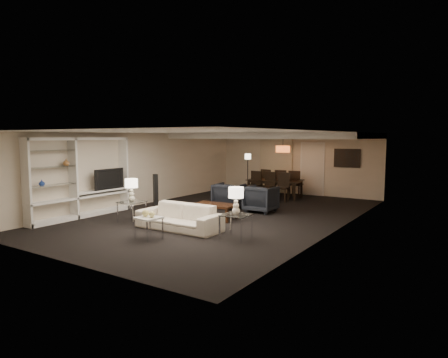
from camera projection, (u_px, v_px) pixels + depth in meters
floor at (224, 215)px, 12.14m from camera, size 11.00×11.00×0.00m
ceiling at (224, 132)px, 11.88m from camera, size 7.00×11.00×0.02m
wall_back at (296, 164)px, 16.58m from camera, size 7.00×0.02×2.50m
wall_front at (62, 197)px, 7.44m from camera, size 7.00×0.02×2.50m
wall_left at (140, 169)px, 13.92m from camera, size 0.02×11.00×2.50m
wall_right at (339, 181)px, 10.10m from camera, size 0.02×11.00×2.50m
ceiling_soffit at (276, 136)px, 14.80m from camera, size 7.00×4.00×0.20m
curtains at (276, 164)px, 17.01m from camera, size 1.50×0.12×2.40m
door at (312, 169)px, 16.19m from camera, size 0.90×0.05×2.10m
painting at (347, 158)px, 15.37m from camera, size 0.95×0.04×0.65m
media_unit at (81, 178)px, 11.66m from camera, size 0.38×3.40×2.35m
pendant_light at (283, 149)px, 14.68m from camera, size 0.52×0.52×0.24m
sofa at (179, 217)px, 10.17m from camera, size 2.25×0.90×0.66m
coffee_table at (215, 211)px, 11.51m from camera, size 1.28×0.81×0.44m
armchair_left at (229, 196)px, 13.24m from camera, size 1.00×1.02×0.84m
armchair_right at (261, 199)px, 12.58m from camera, size 0.91×0.94×0.84m
side_table_left at (132, 212)px, 11.11m from camera, size 0.65×0.65×0.58m
side_table_right at (236, 227)px, 9.25m from camera, size 0.66×0.66×0.58m
table_lamp_left at (131, 190)px, 11.04m from camera, size 0.38×0.38×0.64m
table_lamp_right at (236, 201)px, 9.19m from camera, size 0.36×0.36×0.64m
marble_table at (149, 228)px, 9.27m from camera, size 0.58×0.58×0.51m
gold_gourd_a at (145, 213)px, 9.29m from camera, size 0.16×0.16×0.16m
gold_gourd_b at (152, 214)px, 9.18m from camera, size 0.14×0.14×0.14m
television at (107, 179)px, 12.43m from camera, size 1.10×0.14×0.63m
vase_blue at (42, 183)px, 10.64m from camera, size 0.16×0.16×0.16m
vase_amber at (66, 162)px, 11.23m from camera, size 0.18×0.18×0.19m
floor_speaker at (156, 192)px, 12.87m from camera, size 0.17×0.17×1.17m
dining_table at (275, 189)px, 15.49m from camera, size 2.14×1.35×0.71m
chair_nl at (253, 185)px, 15.26m from camera, size 0.53×0.53×1.06m
chair_nm at (267, 186)px, 14.93m from camera, size 0.53×0.53×1.06m
chair_nr at (282, 187)px, 14.60m from camera, size 0.54×0.54×1.06m
chair_fl at (269, 182)px, 16.34m from camera, size 0.54×0.54×1.06m
chair_fm at (282, 183)px, 16.01m from camera, size 0.55×0.55×1.06m
chair_fr at (296, 184)px, 15.69m from camera, size 0.53×0.53×1.06m
floor_lamp at (248, 175)px, 16.19m from camera, size 0.28×0.28×1.69m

